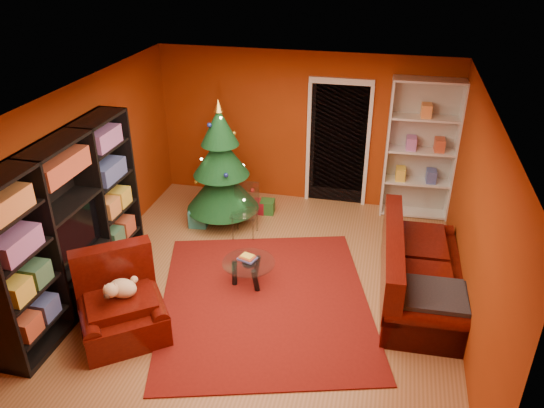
% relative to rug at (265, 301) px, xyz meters
% --- Properties ---
extents(floor, '(5.00, 5.50, 0.05)m').
position_rel_rug_xyz_m(floor, '(-0.07, 0.33, -0.03)').
color(floor, '#945F37').
rests_on(floor, ground).
extents(ceiling, '(5.00, 5.50, 0.05)m').
position_rel_rug_xyz_m(ceiling, '(-0.07, 0.33, 2.62)').
color(ceiling, silver).
rests_on(ceiling, wall_back).
extents(wall_back, '(5.00, 0.05, 2.60)m').
position_rel_rug_xyz_m(wall_back, '(-0.07, 3.10, 1.29)').
color(wall_back, '#91310C').
rests_on(wall_back, ground).
extents(wall_left, '(0.05, 5.50, 2.60)m').
position_rel_rug_xyz_m(wall_left, '(-2.60, 0.33, 1.29)').
color(wall_left, '#91310C').
rests_on(wall_left, ground).
extents(wall_right, '(0.05, 5.50, 2.60)m').
position_rel_rug_xyz_m(wall_right, '(2.45, 0.33, 1.29)').
color(wall_right, '#91310C').
rests_on(wall_right, ground).
extents(doorway, '(1.06, 0.60, 2.16)m').
position_rel_rug_xyz_m(doorway, '(0.53, 3.06, 1.04)').
color(doorway, black).
rests_on(doorway, floor).
extents(rug, '(3.41, 3.71, 0.02)m').
position_rel_rug_xyz_m(rug, '(0.00, 0.00, 0.00)').
color(rug, maroon).
rests_on(rug, floor).
extents(media_unit, '(0.44, 2.82, 2.16)m').
position_rel_rug_xyz_m(media_unit, '(-2.35, -0.46, 1.07)').
color(media_unit, black).
rests_on(media_unit, floor).
extents(christmas_tree, '(1.24, 1.24, 2.08)m').
position_rel_rug_xyz_m(christmas_tree, '(-1.17, 1.92, 1.00)').
color(christmas_tree, '#0D3B1A').
rests_on(christmas_tree, floor).
extents(gift_box_teal, '(0.32, 0.32, 0.29)m').
position_rel_rug_xyz_m(gift_box_teal, '(-1.52, 1.70, 0.13)').
color(gift_box_teal, teal).
rests_on(gift_box_teal, floor).
extents(gift_box_green, '(0.25, 0.25, 0.23)m').
position_rel_rug_xyz_m(gift_box_green, '(-0.53, 2.37, 0.11)').
color(gift_box_green, '#225E23').
rests_on(gift_box_green, floor).
extents(gift_box_red, '(0.24, 0.24, 0.22)m').
position_rel_rug_xyz_m(gift_box_red, '(-0.67, 2.35, 0.10)').
color(gift_box_red, maroon).
rests_on(gift_box_red, floor).
extents(white_bookshelf, '(1.11, 0.43, 2.36)m').
position_rel_rug_xyz_m(white_bookshelf, '(1.88, 2.90, 1.14)').
color(white_bookshelf, white).
rests_on(white_bookshelf, floor).
extents(armchair, '(1.45, 1.45, 0.81)m').
position_rel_rug_xyz_m(armchair, '(-1.49, -0.96, 0.40)').
color(armchair, '#3C0905').
rests_on(armchair, rug).
extents(dog, '(0.50, 0.48, 0.26)m').
position_rel_rug_xyz_m(dog, '(-1.48, -0.89, 0.59)').
color(dog, beige).
rests_on(dog, armchair).
extents(sofa, '(1.07, 2.23, 0.95)m').
position_rel_rug_xyz_m(sofa, '(1.95, 0.56, 0.46)').
color(sofa, '#3C0905').
rests_on(sofa, rug).
extents(coffee_table, '(0.90, 0.90, 0.44)m').
position_rel_rug_xyz_m(coffee_table, '(-0.30, 0.32, 0.18)').
color(coffee_table, gray).
rests_on(coffee_table, rug).
extents(acrylic_chair, '(0.41, 0.45, 0.77)m').
position_rel_rug_xyz_m(acrylic_chair, '(-0.71, 1.57, 0.37)').
color(acrylic_chair, '#66605B').
rests_on(acrylic_chair, rug).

